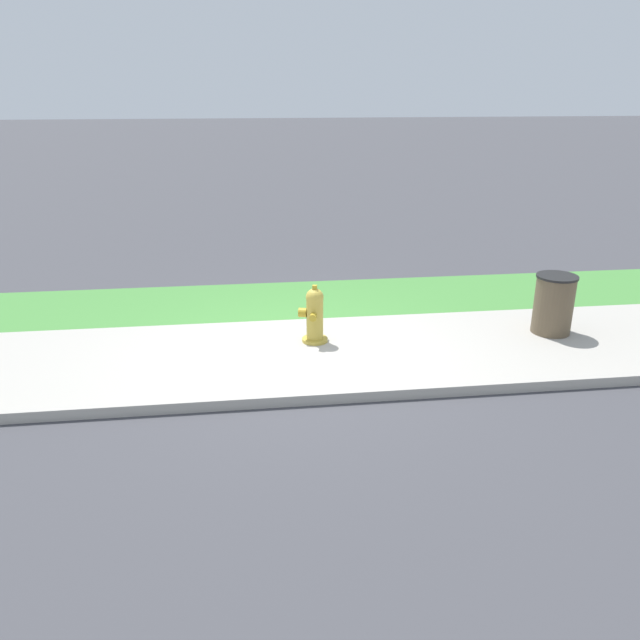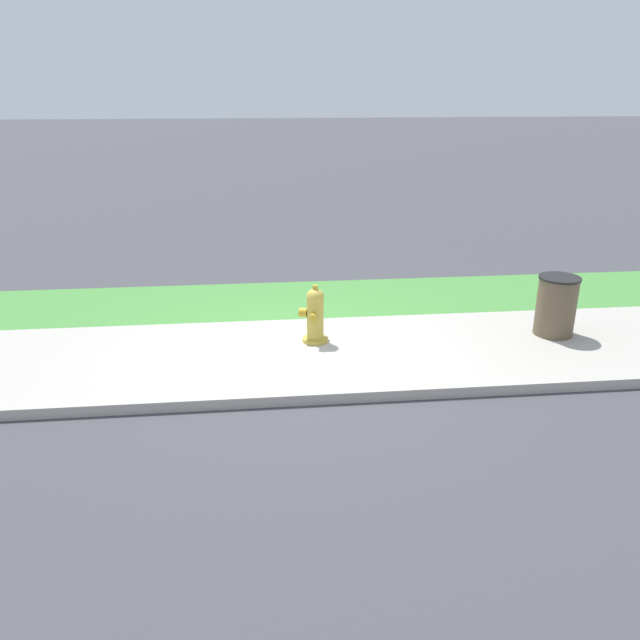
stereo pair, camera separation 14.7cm
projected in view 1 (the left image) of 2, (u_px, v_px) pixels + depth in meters
ground_plane at (298, 354)px, 7.70m from camera, size 120.00×120.00×0.00m
sidewalk_pavement at (298, 354)px, 7.70m from camera, size 18.00×2.38×0.01m
grass_verge at (285, 300)px, 9.65m from camera, size 18.00×1.81×0.01m
street_curb at (309, 397)px, 6.51m from camera, size 18.00×0.16×0.12m
fire_hydrant_mid_block at (314, 315)px, 7.94m from camera, size 0.38×0.40×0.77m
trash_bin at (554, 304)px, 8.23m from camera, size 0.53×0.53×0.80m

